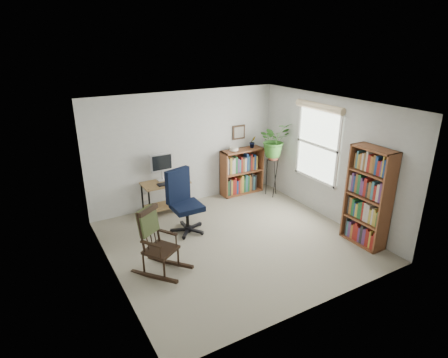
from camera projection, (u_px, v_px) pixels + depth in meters
floor at (235, 241)px, 6.64m from camera, size 4.20×4.00×0.00m
ceiling at (237, 106)px, 5.78m from camera, size 4.20×4.00×0.00m
wall_back at (186, 149)px, 7.83m from camera, size 4.20×0.00×2.40m
wall_front at (321, 228)px, 4.59m from camera, size 4.20×0.00×2.40m
wall_left at (108, 204)px, 5.23m from camera, size 0.00×4.00×2.40m
wall_right at (329, 159)px, 7.19m from camera, size 0.00×4.00×2.40m
window at (317, 145)px, 7.34m from camera, size 0.12×1.20×1.50m
desk at (166, 197)px, 7.61m from camera, size 0.93×0.51×0.67m
monitor at (162, 167)px, 7.51m from camera, size 0.46×0.16×0.56m
keyboard at (167, 183)px, 7.39m from camera, size 0.40×0.15×0.02m
office_chair at (187, 202)px, 6.76m from camera, size 0.81×0.81×1.20m
rocking_chair at (160, 241)px, 5.60m from camera, size 0.95×1.06×1.06m
low_bookshelf at (242, 171)px, 8.53m from camera, size 0.99×0.33×1.04m
tall_bookshelf at (368, 197)px, 6.30m from camera, size 0.32×0.76×1.73m
plant_stand at (272, 174)px, 8.39m from camera, size 0.30×0.30×1.01m
spider_plant at (275, 123)px, 7.98m from camera, size 1.69×1.88×1.46m
potted_plant_small at (253, 145)px, 8.46m from camera, size 0.13×0.24×0.11m
framed_picture at (239, 132)px, 8.33m from camera, size 0.32×0.04×0.32m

